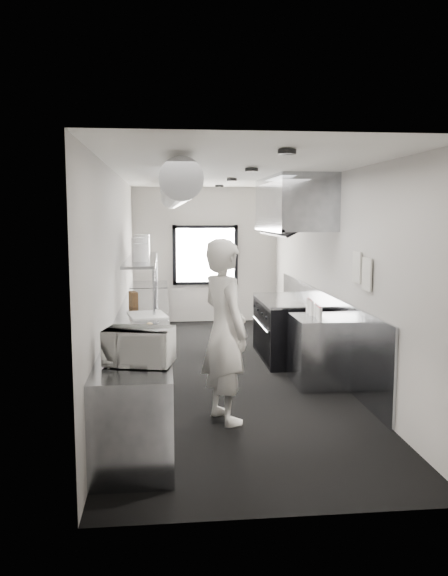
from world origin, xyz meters
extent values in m
cube|color=black|center=(0.00, 0.00, 0.00)|extent=(3.00, 8.00, 0.01)
cube|color=white|center=(0.00, 0.00, 2.80)|extent=(3.00, 8.00, 0.01)
cube|color=#B4B0AA|center=(0.00, 4.00, 1.40)|extent=(3.00, 0.02, 2.80)
cube|color=#B4B0AA|center=(0.00, -4.00, 1.40)|extent=(3.00, 0.02, 2.80)
cube|color=#B4B0AA|center=(-1.50, 0.00, 1.40)|extent=(0.02, 8.00, 2.80)
cube|color=#B4B0AA|center=(1.50, 0.00, 1.40)|extent=(0.02, 8.00, 2.80)
cube|color=gray|center=(1.48, 0.30, 0.55)|extent=(0.03, 5.50, 1.10)
cylinder|color=#909398|center=(-0.70, 0.40, 2.55)|extent=(0.40, 6.40, 0.40)
cube|color=white|center=(0.00, 3.96, 1.40)|extent=(1.20, 0.03, 1.10)
cube|color=black|center=(0.00, 3.98, 1.98)|extent=(1.36, 0.03, 0.08)
cube|color=black|center=(0.00, 3.98, 0.82)|extent=(1.36, 0.03, 0.08)
cube|color=black|center=(-0.64, 3.98, 1.40)|extent=(0.08, 0.03, 1.25)
cube|color=black|center=(0.64, 3.98, 1.40)|extent=(0.08, 0.03, 1.25)
cube|color=gray|center=(1.10, 0.70, 2.40)|extent=(0.80, 2.20, 0.80)
cube|color=gray|center=(0.72, 0.70, 2.01)|extent=(0.05, 2.20, 0.05)
cube|color=black|center=(1.02, 0.70, 2.06)|extent=(0.50, 2.10, 0.28)
cube|color=gray|center=(-1.15, -0.50, 0.45)|extent=(0.70, 6.00, 0.90)
cube|color=gray|center=(-1.20, 1.00, 1.55)|extent=(0.45, 3.00, 0.04)
cylinder|color=gray|center=(-1.00, -0.40, 1.22)|extent=(0.04, 0.04, 0.66)
cylinder|color=gray|center=(-1.00, 1.00, 1.22)|extent=(0.04, 0.04, 0.66)
cylinder|color=gray|center=(-1.00, 2.40, 1.22)|extent=(0.04, 0.04, 0.66)
cube|color=black|center=(1.05, 0.70, 0.45)|extent=(0.85, 1.60, 0.90)
cube|color=gray|center=(1.05, 0.70, 0.92)|extent=(0.85, 1.60, 0.04)
cube|color=gray|center=(0.64, 0.70, 0.45)|extent=(0.03, 1.55, 0.80)
cylinder|color=gray|center=(0.61, 0.70, 0.55)|extent=(0.03, 1.30, 0.03)
cube|color=gray|center=(1.15, -0.70, 0.45)|extent=(0.65, 0.80, 0.90)
cube|color=gray|center=(-1.15, 3.20, 0.45)|extent=(0.70, 1.20, 0.90)
cube|color=silver|center=(1.47, -1.20, 1.60)|extent=(0.02, 0.28, 0.38)
cube|color=silver|center=(1.47, -1.55, 1.55)|extent=(0.02, 0.28, 0.38)
imported|color=silver|center=(-0.22, -1.91, 0.99)|extent=(0.71, 0.85, 1.98)
imported|color=white|center=(-1.09, -2.87, 1.06)|extent=(0.63, 0.53, 0.33)
cylinder|color=#A5AC9E|center=(-1.35, -2.71, 0.95)|extent=(0.15, 0.15, 0.10)
cylinder|color=#A5AC9E|center=(-1.30, -2.19, 0.95)|extent=(0.18, 0.18, 0.10)
cube|color=silver|center=(-1.03, -2.03, 0.90)|extent=(0.44, 0.48, 0.01)
cylinder|color=white|center=(-1.04, -1.35, 0.91)|extent=(0.21, 0.21, 0.01)
sphere|color=tan|center=(-1.04, -1.35, 0.96)|extent=(0.08, 0.08, 0.08)
cube|color=silver|center=(-1.09, -0.35, 0.91)|extent=(0.58, 0.70, 0.02)
cube|color=brown|center=(-1.31, 0.45, 1.01)|extent=(0.15, 0.22, 0.22)
cylinder|color=white|center=(-1.19, 0.32, 1.70)|extent=(0.28, 0.28, 0.25)
cylinder|color=white|center=(-1.21, 0.69, 1.73)|extent=(0.29, 0.29, 0.32)
cylinder|color=white|center=(-1.21, 1.21, 1.75)|extent=(0.31, 0.31, 0.36)
cylinder|color=white|center=(-1.20, 1.73, 1.74)|extent=(0.25, 0.25, 0.34)
cylinder|color=silver|center=(1.08, -0.98, 0.98)|extent=(0.08, 0.08, 0.17)
cylinder|color=silver|center=(1.10, -0.83, 0.98)|extent=(0.07, 0.07, 0.16)
cylinder|color=silver|center=(1.12, -0.65, 0.98)|extent=(0.06, 0.06, 0.16)
cylinder|color=silver|center=(1.08, -0.55, 1.00)|extent=(0.07, 0.07, 0.19)
cylinder|color=silver|center=(1.10, -0.36, 1.00)|extent=(0.08, 0.08, 0.20)
camera|label=1|loc=(-0.86, -7.96, 2.23)|focal=35.95mm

